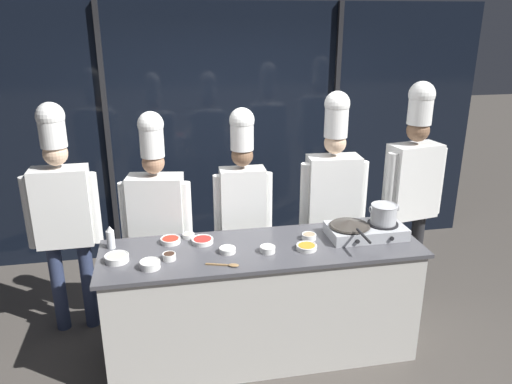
{
  "coord_description": "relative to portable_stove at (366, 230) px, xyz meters",
  "views": [
    {
      "loc": [
        -0.69,
        -3.29,
        2.56
      ],
      "look_at": [
        0.0,
        0.25,
        1.28
      ],
      "focal_mm": 35.0,
      "sensor_mm": 36.0,
      "label": 1
    }
  ],
  "objects": [
    {
      "name": "serving_spoon_slotted",
      "position": [
        -1.12,
        -0.29,
        -0.04
      ],
      "size": [
        0.23,
        0.1,
        0.02
      ],
      "color": "olive",
      "rests_on": "demo_counter"
    },
    {
      "name": "prep_bowl_bell_pepper",
      "position": [
        -1.27,
        0.12,
        -0.03
      ],
      "size": [
        0.17,
        0.17,
        0.04
      ],
      "color": "white",
      "rests_on": "demo_counter"
    },
    {
      "name": "chef_pastry",
      "position": [
        -0.08,
        0.57,
        0.14
      ],
      "size": [
        0.59,
        0.26,
        1.98
      ],
      "rotation": [
        0.0,
        0.0,
        3.08
      ],
      "color": "#4C4C51",
      "rests_on": "ground_plane"
    },
    {
      "name": "demo_counter",
      "position": [
        -0.83,
        -0.04,
        -0.51
      ],
      "size": [
        2.4,
        0.72,
        0.93
      ],
      "color": "beige",
      "rests_on": "ground_plane"
    },
    {
      "name": "portable_stove",
      "position": [
        0.0,
        0.0,
        0.0
      ],
      "size": [
        0.6,
        0.34,
        0.1
      ],
      "color": "#B2B5BA",
      "rests_on": "demo_counter"
    },
    {
      "name": "ground_plane",
      "position": [
        -0.83,
        -0.04,
        -0.97
      ],
      "size": [
        24.0,
        24.0,
        0.0
      ],
      "primitive_type": "plane",
      "color": "#47423D"
    },
    {
      "name": "prep_bowl_mushrooms",
      "position": [
        -0.45,
        0.03,
        -0.02
      ],
      "size": [
        0.11,
        0.11,
        0.04
      ],
      "color": "white",
      "rests_on": "demo_counter"
    },
    {
      "name": "frying_pan",
      "position": [
        -0.14,
        -0.0,
        0.07
      ],
      "size": [
        0.32,
        0.54,
        0.05
      ],
      "color": "#38332D",
      "rests_on": "portable_stove"
    },
    {
      "name": "prep_bowl_shrimp",
      "position": [
        -1.36,
        0.23,
        -0.03
      ],
      "size": [
        0.09,
        0.09,
        0.03
      ],
      "color": "white",
      "rests_on": "demo_counter"
    },
    {
      "name": "chef_line",
      "position": [
        -0.88,
        0.56,
        0.12
      ],
      "size": [
        0.5,
        0.21,
        1.87
      ],
      "rotation": [
        0.0,
        0.0,
        3.11
      ],
      "color": "#4C4C51",
      "rests_on": "ground_plane"
    },
    {
      "name": "prep_bowl_noodles",
      "position": [
        -1.65,
        -0.21,
        -0.02
      ],
      "size": [
        0.14,
        0.14,
        0.05
      ],
      "color": "white",
      "rests_on": "demo_counter"
    },
    {
      "name": "squeeze_bottle_clear",
      "position": [
        -1.94,
        0.16,
        0.04
      ],
      "size": [
        0.06,
        0.06,
        0.18
      ],
      "color": "white",
      "rests_on": "demo_counter"
    },
    {
      "name": "chef_apprentice",
      "position": [
        0.66,
        0.55,
        0.2
      ],
      "size": [
        0.59,
        0.31,
        2.04
      ],
      "rotation": [
        0.0,
        0.0,
        3.31
      ],
      "color": "#232326",
      "rests_on": "ground_plane"
    },
    {
      "name": "stock_pot",
      "position": [
        0.14,
        0.0,
        0.13
      ],
      "size": [
        0.23,
        0.21,
        0.15
      ],
      "color": "#B7BABF",
      "rests_on": "portable_stove"
    },
    {
      "name": "prep_bowl_bean_sprouts",
      "position": [
        -1.1,
        -0.08,
        -0.02
      ],
      "size": [
        0.12,
        0.12,
        0.04
      ],
      "color": "white",
      "rests_on": "demo_counter"
    },
    {
      "name": "prep_bowl_soy_glaze",
      "position": [
        -1.52,
        -0.11,
        -0.02
      ],
      "size": [
        0.09,
        0.09,
        0.05
      ],
      "color": "white",
      "rests_on": "demo_counter"
    },
    {
      "name": "prep_bowl_carrots",
      "position": [
        -0.52,
        -0.14,
        -0.03
      ],
      "size": [
        0.15,
        0.15,
        0.04
      ],
      "color": "white",
      "rests_on": "demo_counter"
    },
    {
      "name": "chef_sous",
      "position": [
        -1.6,
        0.53,
        0.08
      ],
      "size": [
        0.57,
        0.3,
        1.87
      ],
      "rotation": [
        0.0,
        0.0,
        2.97
      ],
      "color": "#4C4C51",
      "rests_on": "ground_plane"
    },
    {
      "name": "prep_bowl_chicken",
      "position": [
        -1.88,
        -0.07,
        -0.02
      ],
      "size": [
        0.17,
        0.17,
        0.05
      ],
      "color": "white",
      "rests_on": "demo_counter"
    },
    {
      "name": "prep_bowl_chili_flakes",
      "position": [
        -1.5,
        0.17,
        -0.02
      ],
      "size": [
        0.15,
        0.15,
        0.04
      ],
      "color": "white",
      "rests_on": "demo_counter"
    },
    {
      "name": "prep_bowl_onion",
      "position": [
        -0.81,
        -0.13,
        -0.02
      ],
      "size": [
        0.11,
        0.11,
        0.05
      ],
      "color": "white",
      "rests_on": "demo_counter"
    },
    {
      "name": "chef_head",
      "position": [
        -2.33,
        0.6,
        0.15
      ],
      "size": [
        0.58,
        0.23,
        1.95
      ],
      "rotation": [
        0.0,
        0.0,
        3.15
      ],
      "color": "#2D3856",
      "rests_on": "ground_plane"
    },
    {
      "name": "window_wall_back",
      "position": [
        -0.83,
        1.93,
        0.38
      ],
      "size": [
        5.77,
        0.09,
        2.7
      ],
      "color": "black",
      "rests_on": "ground_plane"
    }
  ]
}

